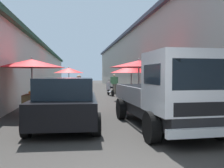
# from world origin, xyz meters

# --- Properties ---
(ground) EXTENTS (90.00, 90.00, 0.00)m
(ground) POSITION_xyz_m (13.50, 0.00, 0.00)
(ground) COLOR #33302D
(building_right_concrete) EXTENTS (49.80, 7.50, 5.25)m
(building_right_concrete) POSITION_xyz_m (15.75, -7.01, 2.63)
(building_right_concrete) COLOR #A39E93
(building_right_concrete) RESTS_ON ground
(fruit_stall_far_left) EXTENTS (2.57, 2.57, 2.20)m
(fruit_stall_far_left) POSITION_xyz_m (11.92, -2.44, 1.72)
(fruit_stall_far_left) COLOR #9E9EA3
(fruit_stall_far_left) RESTS_ON ground
(fruit_stall_near_left) EXTENTS (2.60, 2.60, 2.23)m
(fruit_stall_near_left) POSITION_xyz_m (7.26, 2.56, 1.73)
(fruit_stall_near_left) COLOR #9E9EA3
(fruit_stall_near_left) RESTS_ON ground
(fruit_stall_far_right) EXTENTS (2.52, 2.52, 2.23)m
(fruit_stall_far_right) POSITION_xyz_m (7.65, -1.85, 1.71)
(fruit_stall_far_right) COLOR #9E9EA3
(fruit_stall_far_right) RESTS_ON ground
(fruit_stall_near_right) EXTENTS (2.40, 2.40, 2.15)m
(fruit_stall_near_right) POSITION_xyz_m (17.14, 1.43, 1.62)
(fruit_stall_near_right) COLOR #9E9EA3
(fruit_stall_near_right) RESTS_ON ground
(hatchback_car) EXTENTS (3.98, 2.06, 1.45)m
(hatchback_car) POSITION_xyz_m (4.73, 1.11, 0.74)
(hatchback_car) COLOR black
(hatchback_car) RESTS_ON ground
(delivery_truck) EXTENTS (5.00, 2.15, 2.08)m
(delivery_truck) POSITION_xyz_m (3.31, -1.70, 1.04)
(delivery_truck) COLOR black
(delivery_truck) RESTS_ON ground
(vendor_by_crates) EXTENTS (0.61, 0.26, 1.53)m
(vendor_by_crates) POSITION_xyz_m (9.10, 0.71, 0.87)
(vendor_by_crates) COLOR #665B4C
(vendor_by_crates) RESTS_ON ground
(vendor_in_shade) EXTENTS (0.26, 0.62, 1.56)m
(vendor_in_shade) POSITION_xyz_m (16.84, -2.14, 0.89)
(vendor_in_shade) COLOR #665B4C
(vendor_in_shade) RESTS_ON ground
(parked_scooter) EXTENTS (1.69, 0.44, 1.14)m
(parked_scooter) POSITION_xyz_m (15.12, -1.60, 0.45)
(parked_scooter) COLOR black
(parked_scooter) RESTS_ON ground
(plastic_stool) EXTENTS (0.30, 0.30, 0.43)m
(plastic_stool) POSITION_xyz_m (9.56, 0.84, 0.33)
(plastic_stool) COLOR red
(plastic_stool) RESTS_ON ground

